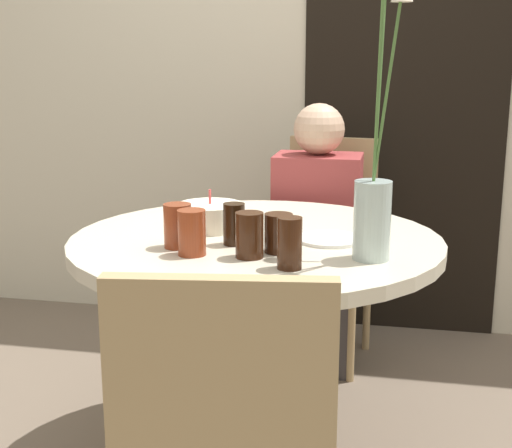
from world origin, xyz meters
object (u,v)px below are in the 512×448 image
(drink_glass_2, at_px, (278,233))
(drink_glass_3, at_px, (290,243))
(side_plate, at_px, (330,239))
(birthday_cake, at_px, (210,216))
(flower_vase, at_px, (376,173))
(drink_glass_5, at_px, (178,226))
(drink_glass_1, at_px, (234,224))
(drink_glass_4, at_px, (249,235))
(person_boy, at_px, (317,248))
(chair_far_back, at_px, (326,234))
(drink_glass_0, at_px, (192,233))

(drink_glass_2, height_order, drink_glass_3, drink_glass_3)
(side_plate, bearing_deg, drink_glass_3, -103.70)
(birthday_cake, bearing_deg, flower_vase, -25.42)
(drink_glass_5, bearing_deg, drink_glass_3, -22.56)
(drink_glass_1, xyz_separation_m, drink_glass_3, (0.19, -0.21, 0.01))
(drink_glass_3, bearing_deg, flower_vase, 32.79)
(drink_glass_4, bearing_deg, drink_glass_3, -33.45)
(drink_glass_2, bearing_deg, person_boy, 89.61)
(drink_glass_3, height_order, drink_glass_4, drink_glass_3)
(flower_vase, bearing_deg, drink_glass_4, -171.00)
(chair_far_back, bearing_deg, flower_vase, -70.05)
(drink_glass_2, relative_size, drink_glass_5, 0.86)
(drink_glass_0, distance_m, drink_glass_2, 0.24)
(chair_far_back, relative_size, drink_glass_1, 7.75)
(side_plate, distance_m, drink_glass_4, 0.30)
(flower_vase, bearing_deg, side_plate, 128.33)
(drink_glass_0, bearing_deg, birthday_cake, 95.61)
(drink_glass_4, distance_m, person_boy, 1.01)
(birthday_cake, relative_size, drink_glass_4, 1.66)
(drink_glass_2, xyz_separation_m, drink_glass_4, (-0.07, -0.07, 0.01))
(chair_far_back, xyz_separation_m, flower_vase, (0.23, -1.07, 0.44))
(birthday_cake, distance_m, drink_glass_3, 0.49)
(drink_glass_4, bearing_deg, drink_glass_5, 164.34)
(drink_glass_1, height_order, drink_glass_2, drink_glass_1)
(flower_vase, xyz_separation_m, person_boy, (-0.25, 0.91, -0.46))
(flower_vase, relative_size, drink_glass_0, 6.17)
(chair_far_back, xyz_separation_m, drink_glass_4, (-0.10, -1.12, 0.27))
(birthday_cake, relative_size, flower_vase, 0.27)
(birthday_cake, xyz_separation_m, drink_glass_5, (-0.03, -0.24, 0.02))
(drink_glass_2, distance_m, drink_glass_3, 0.16)
(drink_glass_3, relative_size, drink_glass_5, 1.07)
(flower_vase, height_order, person_boy, flower_vase)
(chair_far_back, distance_m, flower_vase, 1.18)
(side_plate, height_order, drink_glass_5, drink_glass_5)
(birthday_cake, height_order, drink_glass_3, drink_glass_3)
(drink_glass_2, distance_m, person_boy, 0.94)
(birthday_cake, bearing_deg, drink_glass_1, -55.76)
(birthday_cake, distance_m, drink_glass_2, 0.34)
(drink_glass_0, bearing_deg, chair_far_back, 77.29)
(drink_glass_4, bearing_deg, side_plate, 48.36)
(person_boy, bearing_deg, side_plate, -80.79)
(drink_glass_1, bearing_deg, flower_vase, -10.38)
(drink_glass_0, bearing_deg, side_plate, 32.42)
(drink_glass_1, relative_size, drink_glass_2, 1.11)
(drink_glass_0, height_order, drink_glass_1, drink_glass_0)
(drink_glass_0, height_order, drink_glass_5, same)
(flower_vase, relative_size, side_plate, 4.00)
(side_plate, xyz_separation_m, drink_glass_4, (-0.19, -0.22, 0.06))
(chair_far_back, distance_m, drink_glass_4, 1.16)
(drink_glass_2, relative_size, drink_glass_3, 0.81)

